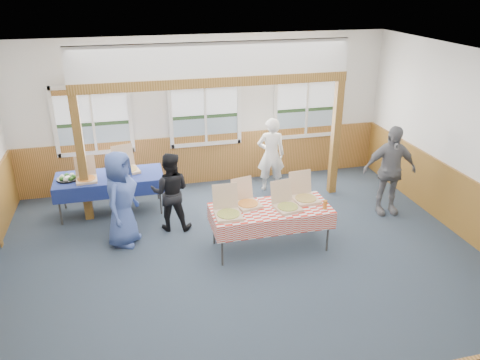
# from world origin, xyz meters

# --- Properties ---
(floor) EXTENTS (8.00, 8.00, 0.00)m
(floor) POSITION_xyz_m (0.00, 0.00, 0.00)
(floor) COLOR #283441
(floor) RESTS_ON ground
(ceiling) EXTENTS (8.00, 8.00, 0.00)m
(ceiling) POSITION_xyz_m (0.00, 0.00, 3.20)
(ceiling) COLOR white
(ceiling) RESTS_ON wall_back
(wall_back) EXTENTS (8.00, 0.00, 8.00)m
(wall_back) POSITION_xyz_m (0.00, 3.50, 1.60)
(wall_back) COLOR silver
(wall_back) RESTS_ON floor
(wall_front) EXTENTS (8.00, 0.00, 8.00)m
(wall_front) POSITION_xyz_m (0.00, -3.50, 1.60)
(wall_front) COLOR silver
(wall_front) RESTS_ON floor
(wall_right) EXTENTS (0.00, 8.00, 8.00)m
(wall_right) POSITION_xyz_m (4.00, 0.00, 1.60)
(wall_right) COLOR silver
(wall_right) RESTS_ON floor
(wainscot_back) EXTENTS (7.98, 0.05, 1.10)m
(wainscot_back) POSITION_xyz_m (0.00, 3.48, 0.55)
(wainscot_back) COLOR brown
(wainscot_back) RESTS_ON floor
(wainscot_right) EXTENTS (0.05, 6.98, 1.10)m
(wainscot_right) POSITION_xyz_m (3.98, 0.00, 0.55)
(wainscot_right) COLOR brown
(wainscot_right) RESTS_ON floor
(window_left) EXTENTS (1.56, 0.10, 1.46)m
(window_left) POSITION_xyz_m (-2.30, 3.46, 1.68)
(window_left) COLOR white
(window_left) RESTS_ON wall_back
(window_mid) EXTENTS (1.56, 0.10, 1.46)m
(window_mid) POSITION_xyz_m (0.00, 3.46, 1.68)
(window_mid) COLOR white
(window_mid) RESTS_ON wall_back
(window_right) EXTENTS (1.56, 0.10, 1.46)m
(window_right) POSITION_xyz_m (2.30, 3.46, 1.68)
(window_right) COLOR white
(window_right) RESTS_ON wall_back
(post_left) EXTENTS (0.15, 0.15, 2.40)m
(post_left) POSITION_xyz_m (-2.50, 2.30, 1.20)
(post_left) COLOR brown
(post_left) RESTS_ON floor
(post_right) EXTENTS (0.15, 0.15, 2.40)m
(post_right) POSITION_xyz_m (2.50, 2.30, 1.20)
(post_right) COLOR brown
(post_right) RESTS_ON floor
(cross_beam) EXTENTS (5.15, 0.18, 0.18)m
(cross_beam) POSITION_xyz_m (0.00, 2.30, 2.49)
(cross_beam) COLOR brown
(cross_beam) RESTS_ON post_left
(table_left) EXTENTS (2.19, 1.49, 0.76)m
(table_left) POSITION_xyz_m (-2.07, 2.48, 0.70)
(table_left) COLOR #323232
(table_left) RESTS_ON floor
(table_right) EXTENTS (1.99, 0.88, 0.76)m
(table_right) POSITION_xyz_m (0.54, 0.46, 0.70)
(table_right) COLOR #323232
(table_right) RESTS_ON floor
(pizza_box_a) EXTENTS (0.41, 0.49, 0.41)m
(pizza_box_a) POSITION_xyz_m (-2.47, 2.37, 0.82)
(pizza_box_a) COLOR tan
(pizza_box_a) RESTS_ON table_left
(pizza_box_b) EXTENTS (0.54, 0.61, 0.46)m
(pizza_box_b) POSITION_xyz_m (-1.73, 2.65, 0.83)
(pizza_box_b) COLOR tan
(pizza_box_b) RESTS_ON table_left
(pizza_box_c) EXTENTS (0.42, 0.51, 0.45)m
(pizza_box_c) POSITION_xyz_m (-0.20, 0.36, 0.82)
(pizza_box_c) COLOR tan
(pizza_box_c) RESTS_ON table_right
(pizza_box_d) EXTENTS (0.47, 0.54, 0.42)m
(pizza_box_d) POSITION_xyz_m (0.19, 0.65, 0.82)
(pizza_box_d) COLOR tan
(pizza_box_d) RESTS_ON table_right
(pizza_box_e) EXTENTS (0.46, 0.53, 0.42)m
(pizza_box_e) POSITION_xyz_m (0.79, 0.38, 0.82)
(pizza_box_e) COLOR tan
(pizza_box_e) RESTS_ON table_right
(pizza_box_f) EXTENTS (0.44, 0.53, 0.45)m
(pizza_box_f) POSITION_xyz_m (1.19, 0.60, 0.82)
(pizza_box_f) COLOR tan
(pizza_box_f) RESTS_ON table_right
(veggie_tray) EXTENTS (0.40, 0.40, 0.09)m
(veggie_tray) POSITION_xyz_m (-2.82, 2.48, 0.79)
(veggie_tray) COLOR black
(veggie_tray) RESTS_ON table_left
(drink_glass) EXTENTS (0.07, 0.07, 0.15)m
(drink_glass) POSITION_xyz_m (1.39, 0.21, 0.83)
(drink_glass) COLOR #A95D1C
(drink_glass) RESTS_ON table_right
(woman_white) EXTENTS (0.64, 0.47, 1.61)m
(woman_white) POSITION_xyz_m (1.25, 2.71, 0.80)
(woman_white) COLOR white
(woman_white) RESTS_ON floor
(woman_black) EXTENTS (0.82, 0.71, 1.46)m
(woman_black) POSITION_xyz_m (-1.00, 1.54, 0.73)
(woman_black) COLOR black
(woman_black) RESTS_ON floor
(man_blue) EXTENTS (0.82, 0.97, 1.68)m
(man_blue) POSITION_xyz_m (-1.85, 1.22, 0.84)
(man_blue) COLOR #3C5398
(man_blue) RESTS_ON floor
(person_grey) EXTENTS (1.08, 0.57, 1.76)m
(person_grey) POSITION_xyz_m (3.13, 1.18, 0.88)
(person_grey) COLOR slate
(person_grey) RESTS_ON floor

